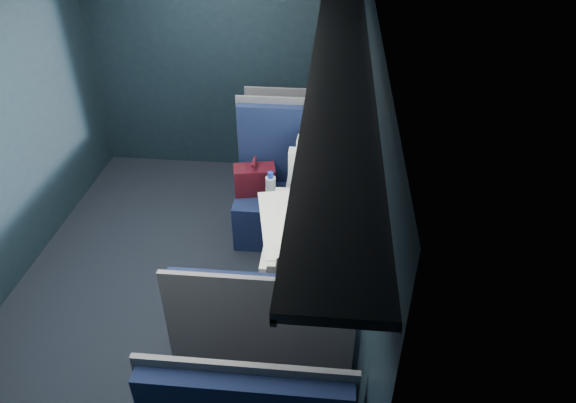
# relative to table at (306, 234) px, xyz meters

# --- Properties ---
(ground) EXTENTS (2.80, 4.20, 0.01)m
(ground) POSITION_rel_table_xyz_m (-1.03, 0.00, -0.67)
(ground) COLOR black
(room_shell) EXTENTS (3.00, 4.40, 2.40)m
(room_shell) POSITION_rel_table_xyz_m (-1.01, 0.00, 0.81)
(room_shell) COLOR black
(room_shell) RESTS_ON ground
(table) EXTENTS (0.62, 1.00, 0.74)m
(table) POSITION_rel_table_xyz_m (0.00, 0.00, 0.00)
(table) COLOR #54565E
(table) RESTS_ON ground
(seat_bay_near) EXTENTS (1.05, 0.62, 1.26)m
(seat_bay_near) POSITION_rel_table_xyz_m (-0.20, 0.87, -0.24)
(seat_bay_near) COLOR black
(seat_bay_near) RESTS_ON ground
(seat_bay_far) EXTENTS (1.04, 0.62, 1.26)m
(seat_bay_far) POSITION_rel_table_xyz_m (-0.18, -0.87, -0.25)
(seat_bay_far) COLOR black
(seat_bay_far) RESTS_ON ground
(seat_row_front) EXTENTS (1.04, 0.51, 1.16)m
(seat_row_front) POSITION_rel_table_xyz_m (-0.18, 1.80, -0.25)
(seat_row_front) COLOR black
(seat_row_front) RESTS_ON ground
(man) EXTENTS (0.53, 0.56, 1.32)m
(man) POSITION_rel_table_xyz_m (0.07, 0.70, 0.06)
(man) COLOR black
(man) RESTS_ON ground
(woman) EXTENTS (0.53, 0.56, 1.32)m
(woman) POSITION_rel_table_xyz_m (0.07, -0.71, 0.06)
(woman) COLOR black
(woman) RESTS_ON ground
(papers) EXTENTS (0.74, 0.94, 0.01)m
(papers) POSITION_rel_table_xyz_m (-0.05, 0.05, 0.08)
(papers) COLOR white
(papers) RESTS_ON table
(laptop) EXTENTS (0.34, 0.40, 0.26)m
(laptop) POSITION_rel_table_xyz_m (0.29, 0.10, 0.15)
(laptop) COLOR silver
(laptop) RESTS_ON table
(bottle_small) EXTENTS (0.06, 0.06, 0.20)m
(bottle_small) POSITION_rel_table_xyz_m (0.26, 0.20, 0.16)
(bottle_small) COLOR silver
(bottle_small) RESTS_ON table
(cup) EXTENTS (0.06, 0.06, 0.08)m
(cup) POSITION_rel_table_xyz_m (0.30, 0.44, 0.12)
(cup) COLOR white
(cup) RESTS_ON table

